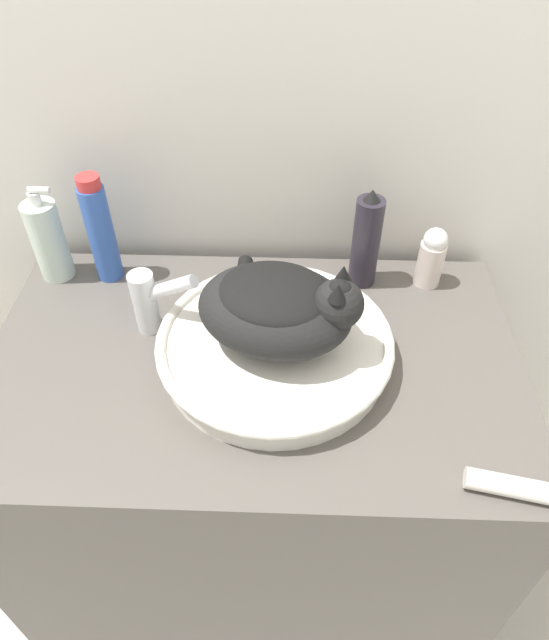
# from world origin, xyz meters

# --- Properties ---
(wall_back) EXTENTS (8.00, 0.05, 2.40)m
(wall_back) POSITION_xyz_m (0.00, 0.63, 1.20)
(wall_back) COLOR silver
(wall_back) RESTS_ON ground_plane
(vanity_counter) EXTENTS (0.94, 0.58, 0.80)m
(vanity_counter) POSITION_xyz_m (0.00, 0.29, 0.40)
(vanity_counter) COLOR #56514C
(vanity_counter) RESTS_ON ground_plane
(sink_basin) EXTENTS (0.41, 0.41, 0.05)m
(sink_basin) POSITION_xyz_m (0.04, 0.29, 0.83)
(sink_basin) COLOR white
(sink_basin) RESTS_ON vanity_counter
(cat) EXTENTS (0.29, 0.31, 0.15)m
(cat) POSITION_xyz_m (0.05, 0.29, 0.93)
(cat) COLOR black
(cat) RESTS_ON sink_basin
(faucet) EXTENTS (0.13, 0.06, 0.15)m
(faucet) POSITION_xyz_m (-0.18, 0.36, 0.88)
(faucet) COLOR silver
(faucet) RESTS_ON vanity_counter
(shampoo_bottle_tall) EXTENTS (0.05, 0.05, 0.22)m
(shampoo_bottle_tall) POSITION_xyz_m (-0.30, 0.51, 0.91)
(shampoo_bottle_tall) COLOR #335BB7
(shampoo_bottle_tall) RESTS_ON vanity_counter
(soap_pump_bottle) EXTENTS (0.07, 0.07, 0.20)m
(soap_pump_bottle) POSITION_xyz_m (-0.41, 0.51, 0.89)
(soap_pump_bottle) COLOR silver
(soap_pump_bottle) RESTS_ON vanity_counter
(deodorant_stick) EXTENTS (0.05, 0.05, 0.13)m
(deodorant_stick) POSITION_xyz_m (0.34, 0.51, 0.87)
(deodorant_stick) COLOR silver
(deodorant_stick) RESTS_ON vanity_counter
(hairspray_can_black) EXTENTS (0.05, 0.05, 0.21)m
(hairspray_can_black) POSITION_xyz_m (0.21, 0.51, 0.90)
(hairspray_can_black) COLOR #28232D
(hairspray_can_black) RESTS_ON vanity_counter
(cream_tube) EXTENTS (0.16, 0.06, 0.04)m
(cream_tube) POSITION_xyz_m (0.40, 0.04, 0.82)
(cream_tube) COLOR silver
(cream_tube) RESTS_ON vanity_counter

